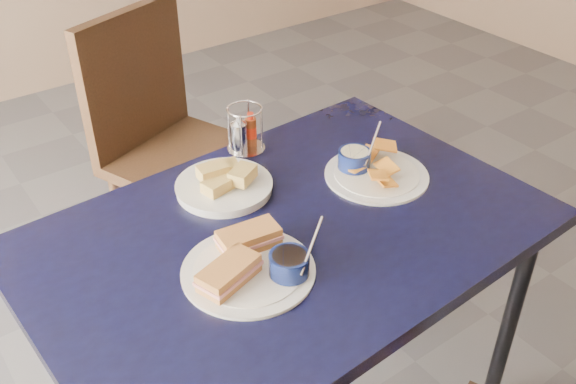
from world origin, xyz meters
TOP-DOWN VIEW (x-y plane):
  - ground at (0.00, 0.00)m, footprint 6.00×6.00m
  - dining_table at (-0.11, -0.24)m, footprint 1.28×0.89m
  - chair_far at (0.03, 0.68)m, footprint 0.60×0.60m
  - sandwich_plate at (-0.26, -0.32)m, footprint 0.31×0.30m
  - plantain_plate at (0.21, -0.18)m, footprint 0.28×0.28m
  - bread_basket at (-0.15, -0.01)m, footprint 0.25×0.25m
  - condiment_caddy at (0.01, 0.13)m, footprint 0.11×0.11m

SIDE VIEW (x-z plane):
  - ground at x=0.00m, z-range 0.00..0.00m
  - chair_far at x=0.03m, z-range 0.07..1.07m
  - dining_table at x=-0.11m, z-range 0.31..1.06m
  - plantain_plate at x=0.21m, z-range 0.71..0.83m
  - bread_basket at x=-0.15m, z-range 0.73..0.81m
  - sandwich_plate at x=-0.26m, z-range 0.71..0.83m
  - condiment_caddy at x=0.01m, z-range 0.74..0.87m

